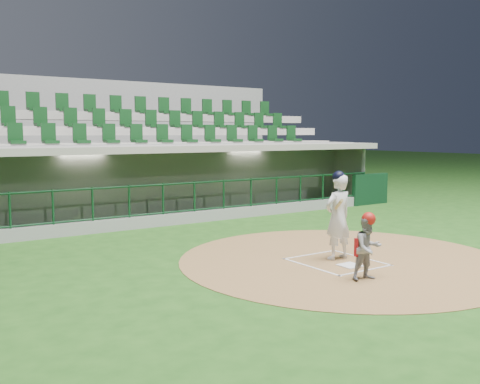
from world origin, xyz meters
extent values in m
plane|color=#1D4A15|center=(0.00, 0.00, 0.00)|extent=(120.00, 120.00, 0.00)
cylinder|color=brown|center=(0.30, -0.20, 0.01)|extent=(7.20, 7.20, 0.01)
cube|color=white|center=(0.00, -0.70, 0.02)|extent=(0.43, 0.43, 0.02)
cube|color=white|center=(-0.75, -0.30, 0.02)|extent=(0.05, 1.80, 0.01)
cube|color=white|center=(0.75, -0.30, 0.02)|extent=(0.05, 1.80, 0.01)
cube|color=white|center=(0.00, 0.55, 0.02)|extent=(1.55, 0.05, 0.01)
cube|color=silver|center=(0.00, -1.15, 0.02)|extent=(1.55, 0.05, 0.01)
cube|color=gray|center=(0.00, 7.50, -0.55)|extent=(15.00, 3.00, 0.10)
cube|color=gray|center=(0.00, 9.10, 0.85)|extent=(15.00, 0.20, 2.70)
cube|color=#B5AFA1|center=(0.00, 8.98, 1.10)|extent=(13.50, 0.04, 0.90)
cube|color=slate|center=(7.50, 7.50, 0.85)|extent=(0.20, 3.00, 2.70)
cube|color=gray|center=(0.00, 7.25, 2.30)|extent=(15.40, 3.50, 0.20)
cube|color=gray|center=(0.00, 5.95, 0.15)|extent=(15.00, 0.15, 0.40)
cube|color=black|center=(0.00, 5.95, 1.73)|extent=(15.00, 0.01, 0.95)
cube|color=brown|center=(0.00, 8.55, -0.28)|extent=(12.75, 0.40, 0.45)
cube|color=white|center=(-3.00, 7.50, 2.17)|extent=(1.30, 0.35, 0.04)
cube|color=white|center=(3.00, 7.50, 2.17)|extent=(1.30, 0.35, 0.04)
cube|color=black|center=(7.80, 5.90, 0.60)|extent=(1.80, 0.18, 1.20)
imported|color=#A31511|center=(-4.35, 8.45, 0.37)|extent=(1.28, 0.97, 1.74)
imported|color=#9D1410|center=(-2.59, 8.21, 0.31)|extent=(1.00, 0.55, 1.63)
imported|color=maroon|center=(1.21, 8.52, 0.46)|extent=(0.99, 0.69, 1.93)
imported|color=#B01216|center=(3.64, 8.15, 0.29)|extent=(1.49, 0.55, 1.58)
cube|color=slate|center=(0.00, 10.75, 1.15)|extent=(17.00, 6.50, 2.50)
cube|color=#AAA69A|center=(0.00, 9.25, 2.30)|extent=(16.60, 0.95, 0.30)
cube|color=#A8A198|center=(0.00, 10.20, 2.85)|extent=(16.60, 0.95, 0.30)
cube|color=gray|center=(0.00, 11.15, 3.40)|extent=(16.60, 0.95, 0.30)
cube|color=slate|center=(0.00, 14.10, 2.53)|extent=(17.00, 0.25, 5.05)
imported|color=silver|center=(0.22, -0.09, 0.95)|extent=(0.68, 0.45, 1.87)
sphere|color=black|center=(0.22, -0.09, 1.82)|extent=(0.28, 0.28, 0.28)
cylinder|color=#9F8748|center=(-0.03, -0.34, 1.25)|extent=(0.58, 0.79, 0.39)
imported|color=gray|center=(-0.50, -1.63, 0.62)|extent=(0.65, 0.54, 1.21)
sphere|color=#A91912|center=(-0.50, -1.63, 1.17)|extent=(0.26, 0.26, 0.26)
cube|color=#B01219|center=(-0.50, -1.48, 0.62)|extent=(0.32, 0.10, 0.35)
camera|label=1|loc=(-8.00, -8.47, 2.76)|focal=40.00mm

